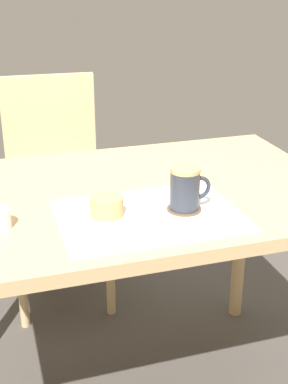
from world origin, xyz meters
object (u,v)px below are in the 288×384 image
Objects in this scene: wooden_chair at (55,182)px; pastry at (107,206)px; dining_table at (137,218)px; coffee_mug at (186,188)px; pastry_plate at (107,217)px.

wooden_chair is 0.96m from pastry.
pastry is at bearing -126.82° from dining_table.
dining_table is 0.24m from coffee_mug.
pastry is (-0.13, -0.17, 0.13)m from dining_table.
dining_table is 0.25m from pastry.
coffee_mug is (0.21, -0.00, 0.02)m from pastry.
coffee_mug is (0.08, -0.17, 0.15)m from dining_table.
dining_table is at bearing 53.18° from pastry_plate.
coffee_mug is at bearing -0.54° from pastry.
coffee_mug is at bearing 106.08° from wooden_chair.
wooden_chair reaches higher than pastry.
wooden_chair is 8.42× the size of coffee_mug.
dining_table is at bearing 114.95° from coffee_mug.
pastry_plate reaches higher than dining_table.
wooden_chair is at bearing 90.59° from pastry.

